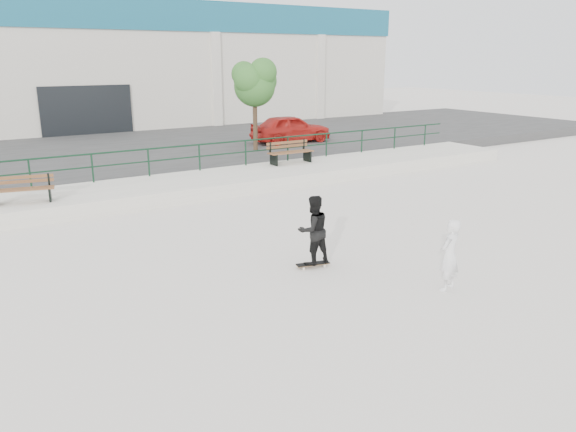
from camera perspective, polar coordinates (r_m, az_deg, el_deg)
ground at (r=12.59m, az=7.08°, el=-6.20°), size 120.00×120.00×0.00m
ledge at (r=20.41m, az=-10.00°, el=3.00°), size 30.00×3.00×0.50m
parking_strip at (r=28.33m, az=-16.68°, el=6.13°), size 60.00×14.00×0.50m
railing at (r=21.41m, az=-11.47°, el=6.23°), size 28.00×0.06×1.03m
commercial_building at (r=41.63m, az=-22.72°, el=14.48°), size 44.20×16.33×8.00m
bench_left at (r=18.54m, az=-25.30°, el=2.46°), size 1.80×0.85×0.80m
bench_right at (r=23.12m, az=0.20°, el=6.48°), size 1.96×0.59×0.90m
tree at (r=26.37m, az=-3.38°, el=13.50°), size 2.36×2.10×4.19m
red_car at (r=28.95m, az=0.28°, el=8.88°), size 4.26×2.05×1.40m
skateboard at (r=13.07m, az=2.54°, el=-4.90°), size 0.80×0.37×0.09m
standing_skater at (r=12.80m, az=2.58°, el=-1.43°), size 0.80×0.63×1.61m
seated_skater at (r=12.06m, az=16.09°, el=-3.84°), size 0.64×0.50×1.53m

